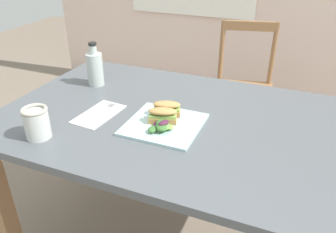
# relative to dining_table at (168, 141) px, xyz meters

# --- Properties ---
(dining_table) EXTENTS (1.32, 0.89, 0.74)m
(dining_table) POSITION_rel_dining_table_xyz_m (0.00, 0.00, 0.00)
(dining_table) COLOR #51565B
(dining_table) RESTS_ON ground
(chair_wooden_far) EXTENTS (0.48, 0.48, 0.87)m
(chair_wooden_far) POSITION_rel_dining_table_xyz_m (0.13, 1.03, -0.17)
(chair_wooden_far) COLOR #8E6642
(chair_wooden_far) RESTS_ON ground
(plate_lunch) EXTENTS (0.27, 0.27, 0.01)m
(plate_lunch) POSITION_rel_dining_table_xyz_m (0.02, -0.08, 0.12)
(plate_lunch) COLOR silver
(plate_lunch) RESTS_ON dining_table
(sandwich_half_front) EXTENTS (0.12, 0.09, 0.06)m
(sandwich_half_front) POSITION_rel_dining_table_xyz_m (0.01, -0.07, 0.16)
(sandwich_half_front) COLOR tan
(sandwich_half_front) RESTS_ON plate_lunch
(sandwich_half_back) EXTENTS (0.12, 0.09, 0.06)m
(sandwich_half_back) POSITION_rel_dining_table_xyz_m (0.00, -0.01, 0.16)
(sandwich_half_back) COLOR tan
(sandwich_half_back) RESTS_ON plate_lunch
(salad_mixed_greens) EXTENTS (0.09, 0.12, 0.04)m
(salad_mixed_greens) POSITION_rel_dining_table_xyz_m (0.03, -0.12, 0.15)
(salad_mixed_greens) COLOR #6B9E47
(salad_mixed_greens) RESTS_ON plate_lunch
(napkin_folded) EXTENTS (0.14, 0.23, 0.00)m
(napkin_folded) POSITION_rel_dining_table_xyz_m (-0.26, -0.10, 0.12)
(napkin_folded) COLOR white
(napkin_folded) RESTS_ON dining_table
(fork_on_napkin) EXTENTS (0.04, 0.19, 0.00)m
(fork_on_napkin) POSITION_rel_dining_table_xyz_m (-0.25, -0.08, 0.13)
(fork_on_napkin) COLOR silver
(fork_on_napkin) RESTS_ON napkin_folded
(bottle_cold_brew) EXTENTS (0.07, 0.07, 0.20)m
(bottle_cold_brew) POSITION_rel_dining_table_xyz_m (-0.43, 0.16, 0.19)
(bottle_cold_brew) COLOR black
(bottle_cold_brew) RESTS_ON dining_table
(mason_jar_iced_tea) EXTENTS (0.09, 0.09, 0.11)m
(mason_jar_iced_tea) POSITION_rel_dining_table_xyz_m (-0.36, -0.32, 0.17)
(mason_jar_iced_tea) COLOR #995623
(mason_jar_iced_tea) RESTS_ON dining_table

